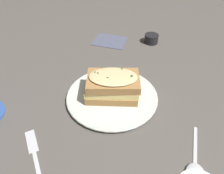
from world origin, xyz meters
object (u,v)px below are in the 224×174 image
Objects in this scene: spoon at (195,171)px; condiment_pot at (151,39)px; sandwich at (112,86)px; napkin at (110,41)px; dinner_plate at (112,96)px; fork at (34,152)px.

condiment_pot is at bearing -71.40° from spoon.
sandwich reaches higher than condiment_pot.
napkin is at bearing -176.54° from condiment_pot.
spoon is at bearing -80.91° from condiment_pot.
dinner_plate is 0.04m from sandwich.
dinner_plate is at bearing -81.34° from napkin.
condiment_pot reaches higher than fork.
sandwich is at bearing -81.12° from napkin.
sandwich is at bearing -108.15° from condiment_pot.
dinner_plate is at bearing -108.32° from condiment_pot.
condiment_pot reaches higher than spoon.
condiment_pot is (0.17, 0.01, 0.02)m from napkin.
fork is 0.61m from condiment_pot.
sandwich is 1.20× the size of napkin.
napkin is (-0.05, 0.34, -0.05)m from sandwich.
spoon is 0.60m from napkin.
condiment_pot is (0.11, 0.35, 0.01)m from dinner_plate.
fork is 0.95× the size of spoon.
sandwich is at bearing 17.63° from dinner_plate.
sandwich reaches higher than dinner_plate.
condiment_pot is (0.11, 0.35, -0.03)m from sandwich.
spoon is at bearing -32.68° from fork.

